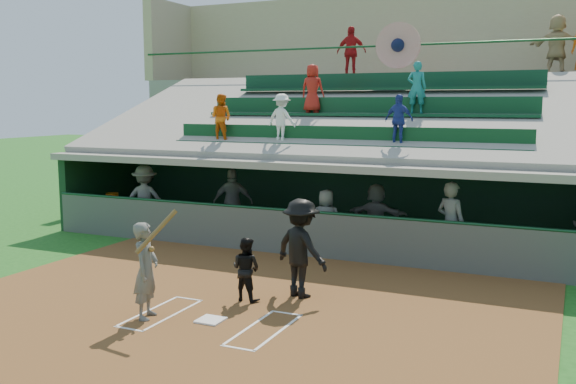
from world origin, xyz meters
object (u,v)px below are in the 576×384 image
at_px(home_plate, 211,320).
at_px(catcher, 246,269).
at_px(white_table, 114,216).
at_px(batter_at_plate, 146,270).
at_px(water_cooler, 112,199).

distance_m(home_plate, catcher, 1.42).
bearing_deg(catcher, white_table, -26.91).
bearing_deg(batter_at_plate, white_table, 132.97).
distance_m(batter_at_plate, catcher, 1.95).
height_order(batter_at_plate, water_cooler, batter_at_plate).
relative_size(white_table, water_cooler, 1.90).
xyz_separation_m(batter_at_plate, water_cooler, (-6.03, 6.42, -0.02)).
height_order(home_plate, catcher, catcher).
relative_size(home_plate, water_cooler, 1.15).
bearing_deg(catcher, home_plate, 97.27).
relative_size(catcher, water_cooler, 3.23).
xyz_separation_m(batter_at_plate, white_table, (-5.96, 6.40, -0.52)).
distance_m(home_plate, water_cooler, 9.42).
xyz_separation_m(catcher, white_table, (-7.05, 4.80, -0.27)).
height_order(white_table, water_cooler, water_cooler).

